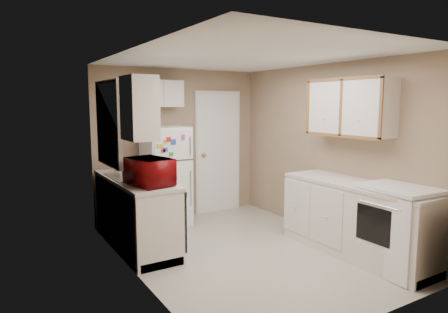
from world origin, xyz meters
TOP-DOWN VIEW (x-y plane):
  - floor at (0.00, 0.00)m, footprint 3.80×3.80m
  - ceiling at (0.00, 0.00)m, footprint 3.80×3.80m
  - wall_left at (-1.40, 0.00)m, footprint 3.80×3.80m
  - wall_right at (1.40, 0.00)m, footprint 3.80×3.80m
  - wall_back at (0.00, 1.90)m, footprint 2.80×2.80m
  - wall_front at (0.00, -1.90)m, footprint 2.80×2.80m
  - left_counter at (-1.10, 0.90)m, footprint 0.60×1.80m
  - dishwasher at (-0.81, 0.30)m, footprint 0.03×0.58m
  - sink at (-1.10, 1.05)m, footprint 0.54×0.74m
  - microwave at (-1.09, 0.38)m, footprint 0.63×0.43m
  - soap_bottle at (-1.15, 1.48)m, footprint 0.10×0.10m
  - window_blinds at (-1.36, 1.05)m, footprint 0.10×0.98m
  - upper_cabinet_left at (-1.25, 0.22)m, footprint 0.30×0.45m
  - refrigerator at (-0.41, 1.51)m, footprint 0.64×0.62m
  - cabinet_over_fridge at (-0.40, 1.75)m, footprint 0.70×0.30m
  - interior_door at (0.70, 1.86)m, footprint 0.86×0.06m
  - right_counter at (1.10, -0.80)m, footprint 0.60×2.00m
  - stove at (1.14, -1.35)m, footprint 0.70×0.84m
  - upper_cabinet_right at (1.25, -0.50)m, footprint 0.30×1.20m

SIDE VIEW (x-z plane):
  - floor at x=0.00m, z-range 0.00..0.00m
  - left_counter at x=-1.10m, z-range 0.00..0.90m
  - right_counter at x=1.10m, z-range 0.00..0.90m
  - stove at x=1.14m, z-range 0.00..0.96m
  - dishwasher at x=-0.81m, z-range 0.13..0.85m
  - refrigerator at x=-0.41m, z-range 0.00..1.51m
  - sink at x=-1.10m, z-range 0.78..0.94m
  - soap_bottle at x=-1.15m, z-range 0.92..1.08m
  - interior_door at x=0.70m, z-range -0.02..2.06m
  - microwave at x=-1.09m, z-range 0.86..1.24m
  - wall_left at x=-1.40m, z-range 1.20..1.20m
  - wall_right at x=1.40m, z-range 1.20..1.20m
  - wall_back at x=0.00m, z-range 1.20..1.20m
  - wall_front at x=0.00m, z-range 1.20..1.20m
  - window_blinds at x=-1.36m, z-range 1.06..2.14m
  - upper_cabinet_left at x=-1.25m, z-range 1.45..2.15m
  - upper_cabinet_right at x=1.25m, z-range 1.45..2.15m
  - cabinet_over_fridge at x=-0.40m, z-range 1.80..2.20m
  - ceiling at x=0.00m, z-range 2.40..2.40m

